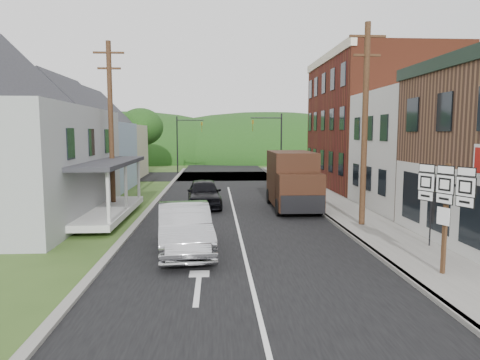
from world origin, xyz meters
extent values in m
plane|color=#2D4719|center=(0.00, 0.00, 0.00)|extent=(120.00, 120.00, 0.00)
cube|color=black|center=(0.00, 10.00, 0.00)|extent=(9.00, 90.00, 0.02)
cube|color=black|center=(0.00, 27.00, 0.00)|extent=(60.00, 9.00, 0.02)
cube|color=slate|center=(5.90, 8.00, 0.07)|extent=(2.80, 55.00, 0.15)
cube|color=slate|center=(4.55, 8.00, 0.07)|extent=(0.20, 55.00, 0.15)
cube|color=slate|center=(-4.65, 8.00, 0.06)|extent=(0.30, 55.00, 0.12)
cube|color=silver|center=(11.30, 7.50, 3.25)|extent=(8.00, 7.00, 6.50)
cube|color=#602716|center=(11.30, 17.00, 5.00)|extent=(8.00, 12.00, 10.00)
cube|color=#899FBC|center=(-11.00, 17.00, 2.50)|extent=(7.00, 8.00, 5.00)
cube|color=#B7B38E|center=(-11.50, 26.00, 2.50)|extent=(7.00, 8.00, 5.00)
cylinder|color=#472D19|center=(5.60, 3.50, 4.50)|extent=(0.26, 0.26, 9.00)
cube|color=#472D19|center=(5.60, 3.50, 8.40)|extent=(1.60, 0.10, 0.10)
cube|color=#472D19|center=(5.60, 3.50, 7.60)|extent=(1.20, 0.10, 0.10)
cylinder|color=#472D19|center=(-6.50, 8.00, 4.50)|extent=(0.26, 0.26, 9.00)
cube|color=#472D19|center=(-6.50, 8.00, 8.40)|extent=(1.60, 0.10, 0.10)
cube|color=#472D19|center=(-6.50, 8.00, 7.60)|extent=(1.20, 0.10, 0.10)
cylinder|color=black|center=(5.00, 23.50, 3.00)|extent=(0.14, 0.14, 6.00)
cylinder|color=black|center=(3.60, 23.50, 5.60)|extent=(2.80, 0.10, 0.10)
imported|color=olive|center=(2.40, 23.50, 4.90)|extent=(0.16, 0.20, 1.00)
cylinder|color=black|center=(-5.00, 30.50, 3.00)|extent=(0.14, 0.14, 6.00)
cylinder|color=black|center=(-3.60, 30.50, 5.60)|extent=(2.80, 0.10, 0.10)
imported|color=olive|center=(-2.40, 30.50, 4.90)|extent=(0.16, 0.20, 1.00)
cylinder|color=#382616|center=(-9.00, 32.00, 1.96)|extent=(0.36, 0.36, 3.92)
ellipsoid|color=#163610|center=(-9.00, 32.00, 4.90)|extent=(4.80, 4.80, 4.08)
ellipsoid|color=#163610|center=(0.00, 55.00, 0.00)|extent=(90.00, 30.00, 16.00)
imported|color=#B5B6BB|center=(-2.12, -0.06, 0.85)|extent=(2.41, 5.34, 1.70)
imported|color=black|center=(-1.65, 9.25, 0.79)|extent=(2.15, 4.76, 1.59)
cube|color=black|center=(3.31, 8.82, 1.75)|extent=(2.33, 4.42, 2.90)
cube|color=black|center=(3.29, 6.22, 1.25)|extent=(2.31, 1.62, 1.90)
cube|color=black|center=(3.29, 6.42, 2.05)|extent=(2.11, 1.21, 0.05)
cube|color=black|center=(3.28, 5.37, 0.75)|extent=(2.20, 0.16, 0.90)
cylinder|color=black|center=(2.24, 6.33, 0.45)|extent=(0.29, 0.90, 0.90)
cylinder|color=black|center=(4.34, 6.31, 0.45)|extent=(0.29, 0.90, 0.90)
cylinder|color=black|center=(2.27, 10.33, 0.45)|extent=(0.29, 0.90, 0.90)
cylinder|color=black|center=(4.37, 10.31, 0.45)|extent=(0.29, 0.90, 0.90)
cube|color=#472D19|center=(5.64, -3.34, 1.77)|extent=(0.13, 0.13, 3.23)
cube|color=black|center=(5.59, -3.36, 2.78)|extent=(0.75, 1.72, 0.07)
cube|color=white|center=(5.80, -3.97, 3.20)|extent=(0.21, 0.48, 0.20)
cube|color=white|center=(5.80, -3.97, 2.78)|extent=(0.23, 0.52, 0.51)
cube|color=white|center=(5.80, -3.97, 2.37)|extent=(0.21, 0.48, 0.26)
cube|color=white|center=(5.55, -3.38, 3.20)|extent=(0.21, 0.48, 0.20)
cube|color=white|center=(5.55, -3.38, 2.78)|extent=(0.23, 0.52, 0.51)
cube|color=white|center=(5.55, -3.38, 2.37)|extent=(0.21, 0.48, 0.26)
cube|color=white|center=(5.30, -2.78, 3.20)|extent=(0.21, 0.48, 0.20)
cube|color=white|center=(5.30, -2.78, 2.78)|extent=(0.23, 0.52, 0.51)
cube|color=white|center=(5.30, -2.78, 2.37)|extent=(0.21, 0.48, 0.26)
cube|color=white|center=(5.55, -3.38, 1.86)|extent=(0.18, 0.39, 0.51)
cylinder|color=black|center=(6.80, -0.30, 1.25)|extent=(0.06, 0.06, 2.20)
cube|color=black|center=(6.74, -0.30, 2.17)|extent=(0.03, 0.65, 0.65)
cube|color=#EEF00C|center=(6.75, -0.30, 2.17)|extent=(0.04, 0.58, 0.58)
camera|label=1|loc=(-1.00, -15.13, 4.24)|focal=32.00mm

